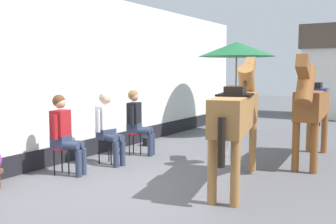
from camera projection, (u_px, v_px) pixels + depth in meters
name	position (u px, v px, depth m)	size (l,w,h in m)	color
ground_plane	(227.00, 154.00, 8.56)	(40.00, 40.00, 0.00)	#56565B
pub_facade_wall	(90.00, 83.00, 8.45)	(0.34, 14.00, 3.40)	white
seated_visitor_near	(64.00, 130.00, 6.77)	(0.61, 0.48, 1.39)	red
seated_visitor_middle	(108.00, 124.00, 7.54)	(0.61, 0.48, 1.39)	black
seated_visitor_far	(137.00, 119.00, 8.38)	(0.61, 0.48, 1.39)	red
saddled_horse_near	(237.00, 111.00, 6.19)	(0.94, 2.95, 2.06)	#9E6B38
saddled_horse_far	(312.00, 104.00, 7.61)	(0.63, 3.00, 2.06)	brown
cafe_parasol	(237.00, 50.00, 10.78)	(2.10, 2.10, 2.58)	black
spare_stool_white	(232.00, 138.00, 8.19)	(0.32, 0.32, 0.46)	white
satchel_bag	(148.00, 141.00, 9.49)	(0.28, 0.12, 0.20)	black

